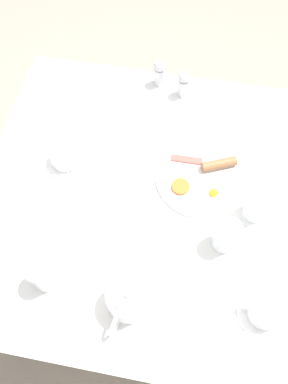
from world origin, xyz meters
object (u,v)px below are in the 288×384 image
Objects in this scene: teapot_near at (128,300)px; breakfast_plate at (201,177)px; teacup_with_saucer_right at (265,312)px; knife_by_plate at (125,151)px; fork_by_plate at (229,108)px; water_glass_tall at (257,207)px; salt_grinder at (160,72)px; spoon_for_tea at (73,83)px; water_glass_short at (226,236)px; pepper_grinder at (183,83)px; teacup_with_saucer_left at (65,158)px; wine_glass_spare at (42,275)px.

breakfast_plate is at bearing -5.91° from teapot_near.
teacup_with_saucer_right reaches higher than knife_by_plate.
water_glass_tall is at bearing -75.39° from fork_by_plate.
spoon_for_tea is at bearing -168.97° from salt_grinder.
breakfast_plate is 1.41× the size of teapot_near.
water_glass_tall is at bearing -19.31° from knife_by_plate.
water_glass_short is 1.12× the size of pepper_grinder.
teapot_near is 0.77m from fork_by_plate.
fork_by_plate is at bearing 32.41° from teacup_with_saucer_left.
teacup_with_saucer_left is (-0.45, -0.02, 0.02)m from breakfast_plate.
pepper_grinder is at bearing 113.62° from teacup_with_saucer_right.
breakfast_plate is at bearing -31.56° from spoon_for_tea.
fork_by_plate is (-0.11, 0.40, -0.05)m from water_glass_tall.
salt_grinder is (-0.37, 0.48, 0.00)m from water_glass_tall.
water_glass_tall is at bearing -30.70° from teapot_near.
spoon_for_tea is (-0.52, 0.32, -0.01)m from breakfast_plate.
water_glass_short is 0.97× the size of wine_glass_spare.
salt_grinder reaches higher than teacup_with_saucer_right.
teacup_with_saucer_left and teacup_with_saucer_right have the same top height.
knife_by_plate is (-0.26, 0.06, -0.01)m from breakfast_plate.
salt_grinder is (-0.20, 0.38, 0.05)m from breakfast_plate.
water_glass_short reaches higher than breakfast_plate.
wine_glass_spare is at bearing -81.96° from teacup_with_saucer_left.
wine_glass_spare reaches higher than breakfast_plate.
teacup_with_saucer_left is at bearing -133.21° from pepper_grinder.
breakfast_plate is at bearing -62.18° from salt_grinder.
water_glass_short is at bearing -36.71° from knife_by_plate.
pepper_grinder is (0.34, 0.36, 0.03)m from teacup_with_saucer_left.
breakfast_plate is 1.41× the size of knife_by_plate.
water_glass_tall is 0.81m from spoon_for_tea.
teapot_near is 0.37m from teacup_with_saucer_right.
teacup_with_saucer_right is 1.32× the size of water_glass_tall.
pepper_grinder is at bearing 168.90° from fork_by_plate.
salt_grinder reaches higher than fork_by_plate.
wine_glass_spare reaches higher than teacup_with_saucer_right.
salt_grinder is at bearing 58.15° from teacup_with_saucer_left.
teacup_with_saucer_right is 1.14× the size of wine_glass_spare.
salt_grinder reaches higher than teacup_with_saucer_left.
fork_by_plate is 0.58m from spoon_for_tea.
teacup_with_saucer_left is 1.18× the size of water_glass_short.
breakfast_plate is 0.27m from knife_by_plate.
teacup_with_saucer_left is at bearing 160.85° from water_glass_short.
teacup_with_saucer_right is 0.61m from wine_glass_spare.
teacup_with_saucer_right is at bearing -43.26° from knife_by_plate.
water_glass_tall is at bearing 29.02° from wine_glass_spare.
spoon_for_tea is at bearing 135.77° from teacup_with_saucer_right.
water_glass_short is at bearing -87.63° from fork_by_plate.
wine_glass_spare is 0.61× the size of knife_by_plate.
water_glass_short reaches higher than salt_grinder.
spoon_for_tea is at bearing 39.42° from teapot_near.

